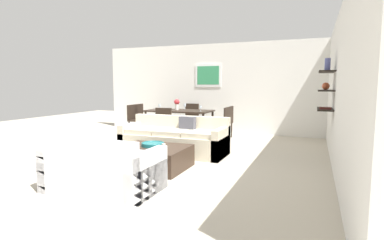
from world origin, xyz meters
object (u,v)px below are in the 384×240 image
at_px(coffee_table, 153,158).
at_px(dining_table, 179,113).
at_px(candle_jar, 164,146).
at_px(dining_chair_right_far, 227,120).
at_px(decorative_bowl, 153,144).
at_px(sofa_beige, 175,140).
at_px(dining_chair_left_near, 135,118).
at_px(wine_glass_right_near, 201,107).
at_px(centerpiece_vase, 177,103).
at_px(dining_chair_foot, 166,122).
at_px(loveseat_white, 102,170).
at_px(dining_chair_left_far, 142,116).
at_px(dining_chair_right_near, 222,122).
at_px(wine_glass_head, 185,105).
at_px(wine_glass_left_far, 160,106).
at_px(dining_chair_head, 191,116).

height_order(coffee_table, dining_table, dining_table).
bearing_deg(candle_jar, dining_chair_right_far, 87.77).
relative_size(decorative_bowl, candle_jar, 4.82).
height_order(sofa_beige, candle_jar, sofa_beige).
distance_m(sofa_beige, dining_chair_left_near, 2.82).
distance_m(dining_chair_right_far, wine_glass_right_near, 0.80).
bearing_deg(candle_jar, centerpiece_vase, 110.96).
bearing_deg(coffee_table, sofa_beige, 96.90).
xyz_separation_m(coffee_table, dining_chair_foot, (-0.95, 2.40, 0.31)).
distance_m(loveseat_white, dining_chair_left_near, 4.87).
xyz_separation_m(dining_chair_left_far, dining_chair_right_near, (2.65, -0.41, 0.00)).
distance_m(dining_chair_foot, dining_chair_right_near, 1.48).
distance_m(coffee_table, wine_glass_head, 3.84).
distance_m(loveseat_white, dining_chair_right_far, 4.78).
xyz_separation_m(decorative_bowl, wine_glass_left_far, (-1.61, 3.32, 0.44)).
relative_size(sofa_beige, centerpiece_vase, 7.22).
height_order(dining_chair_head, dining_chair_left_near, same).
bearing_deg(dining_chair_head, dining_chair_left_near, -141.15).
height_order(loveseat_white, candle_jar, loveseat_white).
distance_m(dining_chair_right_far, dining_chair_left_near, 2.69).
bearing_deg(dining_chair_right_far, dining_chair_head, 153.63).
xyz_separation_m(coffee_table, dining_chair_left_near, (-2.28, 3.06, 0.31)).
xyz_separation_m(dining_chair_foot, wine_glass_left_far, (-0.68, 0.98, 0.35)).
relative_size(dining_chair_left_far, dining_chair_right_far, 1.00).
bearing_deg(dining_chair_left_near, dining_chair_right_near, 0.00).
height_order(dining_chair_foot, dining_chair_head, same).
relative_size(dining_chair_right_far, dining_chair_foot, 1.00).
xyz_separation_m(dining_chair_left_far, wine_glass_right_near, (2.01, -0.32, 0.35)).
height_order(decorative_bowl, wine_glass_left_far, wine_glass_left_far).
relative_size(dining_chair_foot, wine_glass_head, 5.30).
height_order(candle_jar, dining_chair_right_near, dining_chair_right_near).
bearing_deg(loveseat_white, sofa_beige, 91.77).
relative_size(dining_table, centerpiece_vase, 5.96).
height_order(dining_chair_left_far, dining_chair_right_near, same).
height_order(dining_chair_left_near, centerpiece_vase, centerpiece_vase).
xyz_separation_m(dining_chair_foot, wine_glass_head, (-0.00, 1.26, 0.36)).
bearing_deg(centerpiece_vase, wine_glass_right_near, -11.61).
xyz_separation_m(candle_jar, wine_glass_right_near, (-0.51, 3.20, 0.44)).
distance_m(dining_chair_head, centerpiece_vase, 0.93).
relative_size(dining_chair_right_far, wine_glass_right_near, 5.75).
bearing_deg(wine_glass_right_near, decorative_bowl, -85.48).
xyz_separation_m(dining_chair_head, wine_glass_left_far, (-0.68, -0.75, 0.35)).
xyz_separation_m(sofa_beige, wine_glass_right_near, (-0.12, 1.93, 0.56)).
distance_m(loveseat_white, centerpiece_vase, 4.74).
height_order(coffee_table, dining_chair_head, dining_chair_head).
distance_m(dining_chair_head, wine_glass_head, 0.59).
relative_size(loveseat_white, dining_table, 0.82).
bearing_deg(dining_chair_left_near, wine_glass_left_far, 26.29).
xyz_separation_m(decorative_bowl, wine_glass_right_near, (-0.24, 3.10, 0.44)).
height_order(dining_chair_right_far, dining_chair_left_near, same).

